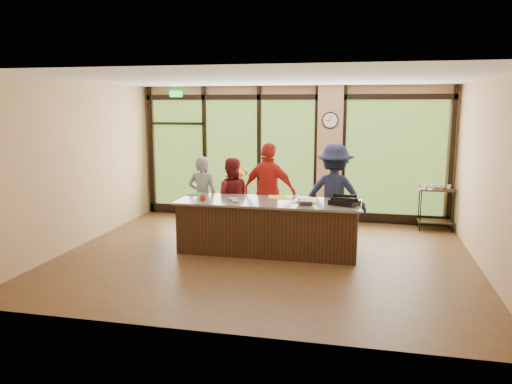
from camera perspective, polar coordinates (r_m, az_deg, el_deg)
The scene contains 25 objects.
floor at distance 8.70m, azimuth 1.05°, elevation -7.35°, with size 7.00×7.00×0.00m, color #4F2F1C.
ceiling at distance 8.31m, azimuth 1.11°, elevation 12.80°, with size 7.00×7.00×0.00m, color silver.
back_wall at distance 11.31m, azimuth 4.12°, elevation 4.43°, with size 7.00×7.00×0.00m, color tan.
left_wall at distance 9.69m, azimuth -19.67°, elevation 2.94°, with size 6.00×6.00×0.00m, color tan.
right_wall at distance 8.42m, azimuth 25.14°, elevation 1.58°, with size 6.00×6.00×0.00m, color tan.
window_wall at distance 11.26m, azimuth 4.91°, elevation 3.85°, with size 6.90×0.12×3.00m.
island_base at distance 8.86m, azimuth 1.44°, elevation -4.06°, with size 3.10×1.00×0.88m, color #311D10.
countertop at distance 8.76m, azimuth 1.46°, elevation -1.15°, with size 3.20×1.10×0.04m, color gray.
wall_clock at distance 11.04m, azimuth 8.48°, elevation 8.11°, with size 0.36×0.04×0.36m.
cook_left at distance 9.81m, azimuth -6.10°, elevation -0.57°, with size 0.59×0.39×1.61m, color gray.
cook_midleft at distance 9.71m, azimuth -2.88°, elevation -0.71°, with size 0.77×0.60×1.58m, color maroon.
cook_midright at distance 9.49m, azimuth 1.52°, elevation -0.02°, with size 1.10×0.46×1.88m, color red.
cook_right at distance 9.44m, azimuth 8.93°, elevation -0.24°, with size 1.21×0.69×1.87m, color #191E38.
roasting_pan at distance 8.54m, azimuth 10.09°, elevation -1.19°, with size 0.45×0.35×0.08m, color black.
mixing_bowl at distance 8.50m, azimuth 5.65°, elevation -1.11°, with size 0.35×0.35×0.09m, color silver.
cutting_board_left at distance 9.46m, azimuth -7.10°, elevation -0.23°, with size 0.35×0.27×0.01m, color green.
cutting_board_center at distance 9.10m, azimuth 2.80°, elevation -0.57°, with size 0.43×0.32×0.01m, color #EBEF38.
cutting_board_right at distance 8.69m, azimuth 5.60°, elevation -1.11°, with size 0.40×0.30×0.01m, color #EBEF38.
prep_bowl_near at distance 8.79m, azimuth -2.60°, elevation -0.83°, with size 0.16×0.16×0.05m, color white.
prep_bowl_mid at distance 8.62m, azimuth -2.30°, elevation -1.06°, with size 0.13×0.13×0.04m, color white.
prep_bowl_far at distance 9.09m, azimuth 4.55°, elevation -0.54°, with size 0.12×0.12×0.03m, color white.
red_ramekin at distance 8.83m, azimuth -6.08°, elevation -0.68°, with size 0.12×0.12×0.09m, color red.
flower_stand at distance 11.48m, azimuth -2.26°, elevation -1.20°, with size 0.36×0.36×0.73m, color #311D10.
flower_vase at distance 11.40m, azimuth -2.28°, elevation 1.26°, with size 0.26×0.26×0.27m, color olive.
bar_cart at distance 11.00m, azimuth 19.91°, elevation -1.16°, with size 0.71×0.42×0.96m.
Camera 1 is at (1.65, -8.14, 2.59)m, focal length 35.00 mm.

